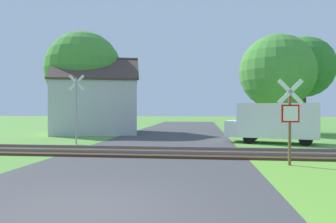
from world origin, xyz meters
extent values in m
plane|color=#5B933D|center=(0.00, 0.00, 0.00)|extent=(160.00, 160.00, 0.00)
cube|color=#424244|center=(0.00, 2.00, 0.00)|extent=(7.62, 80.00, 0.01)
cube|color=#422D1E|center=(0.00, 7.34, 0.05)|extent=(60.00, 2.60, 0.10)
cube|color=slate|center=(0.00, 8.06, 0.16)|extent=(60.00, 0.08, 0.12)
cube|color=slate|center=(0.00, 6.62, 0.16)|extent=(60.00, 0.08, 0.12)
cylinder|color=brown|center=(5.00, 5.14, 1.32)|extent=(0.10, 0.10, 2.63)
cube|color=red|center=(5.01, 5.07, 1.75)|extent=(0.60, 0.09, 0.60)
cube|color=white|center=(5.01, 5.05, 1.75)|extent=(0.49, 0.06, 0.49)
cube|color=white|center=(5.01, 5.07, 2.48)|extent=(0.88, 0.12, 0.88)
cube|color=white|center=(5.01, 5.07, 2.48)|extent=(0.88, 0.12, 0.88)
cylinder|color=#9E9EA5|center=(-4.72, 10.16, 1.80)|extent=(0.09, 0.09, 3.61)
cube|color=white|center=(-4.72, 10.22, 3.36)|extent=(0.88, 0.10, 0.88)
cube|color=white|center=(-4.72, 10.22, 3.36)|extent=(0.88, 0.10, 0.88)
cube|color=#B7B7BC|center=(-6.35, 18.00, 2.08)|extent=(7.42, 7.21, 4.17)
cube|color=#473833|center=(-6.00, 16.57, 5.07)|extent=(7.10, 4.79, 2.12)
cube|color=#473833|center=(-6.70, 19.43, 5.07)|extent=(7.10, 4.79, 2.12)
cube|color=brown|center=(-4.70, 18.41, 5.07)|extent=(0.61, 0.61, 1.10)
cylinder|color=#513823|center=(-7.78, 18.65, 1.44)|extent=(0.33, 0.33, 2.88)
sphere|color=#478E38|center=(-7.78, 18.65, 5.24)|extent=(6.28, 6.28, 6.28)
cylinder|color=#513823|center=(10.64, 21.25, 1.79)|extent=(0.42, 0.42, 3.59)
sphere|color=#337A2D|center=(10.64, 21.25, 5.51)|extent=(5.12, 5.12, 5.12)
cylinder|color=#513823|center=(7.92, 19.08, 1.34)|extent=(0.37, 0.37, 2.69)
sphere|color=#478E38|center=(7.92, 19.08, 4.89)|extent=(5.86, 5.86, 5.86)
cube|color=white|center=(6.25, 12.01, 1.29)|extent=(4.56, 2.99, 1.90)
cube|color=white|center=(3.90, 12.70, 0.79)|extent=(1.18, 1.93, 0.90)
cube|color=#19232D|center=(4.26, 12.59, 1.62)|extent=(0.49, 1.56, 0.85)
cube|color=navy|center=(6.52, 12.93, 0.96)|extent=(3.63, 1.06, 0.16)
cylinder|color=black|center=(5.10, 13.16, 0.34)|extent=(0.70, 0.36, 0.68)
cylinder|color=black|center=(4.67, 11.66, 0.34)|extent=(0.70, 0.36, 0.68)
cylinder|color=black|center=(7.84, 12.37, 0.34)|extent=(0.70, 0.36, 0.68)
cylinder|color=black|center=(7.41, 10.87, 0.34)|extent=(0.70, 0.36, 0.68)
camera|label=1|loc=(2.07, -5.35, 1.88)|focal=32.00mm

